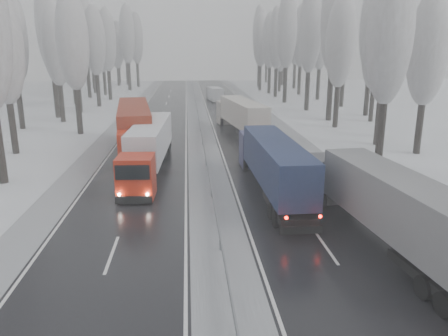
{
  "coord_description": "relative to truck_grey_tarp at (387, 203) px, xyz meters",
  "views": [
    {
      "loc": [
        -1.46,
        -7.5,
        9.57
      ],
      "look_at": [
        0.77,
        19.28,
        2.2
      ],
      "focal_mm": 35.0,
      "sensor_mm": 36.0,
      "label": 1
    }
  ],
  "objects": [
    {
      "name": "carriageway_right",
      "position": [
        -2.96,
        18.01,
        -2.24
      ],
      "size": [
        7.5,
        200.0,
        0.03
      ],
      "primitive_type": "cube",
      "color": "black",
      "rests_on": "ground"
    },
    {
      "name": "carriageway_left",
      "position": [
        -13.46,
        18.01,
        -2.24
      ],
      "size": [
        7.5,
        200.0,
        0.03
      ],
      "primitive_type": "cube",
      "color": "black",
      "rests_on": "ground"
    },
    {
      "name": "median_slush",
      "position": [
        -8.21,
        18.01,
        -2.24
      ],
      "size": [
        3.0,
        200.0,
        0.04
      ],
      "primitive_type": "cube",
      "color": "#ACAEB4",
      "rests_on": "ground"
    },
    {
      "name": "shoulder_right",
      "position": [
        1.99,
        18.01,
        -2.24
      ],
      "size": [
        2.4,
        200.0,
        0.04
      ],
      "primitive_type": "cube",
      "color": "#ACAEB4",
      "rests_on": "ground"
    },
    {
      "name": "shoulder_left",
      "position": [
        -18.41,
        18.01,
        -2.24
      ],
      "size": [
        2.4,
        200.0,
        0.04
      ],
      "primitive_type": "cube",
      "color": "#ACAEB4",
      "rests_on": "ground"
    },
    {
      "name": "median_guardrail",
      "position": [
        -8.21,
        18.0,
        -1.66
      ],
      "size": [
        0.12,
        200.0,
        0.76
      ],
      "color": "slate",
      "rests_on": "ground"
    },
    {
      "name": "tree_18",
      "position": [
        6.3,
        15.04,
        8.44
      ],
      "size": [
        3.6,
        3.6,
        16.58
      ],
      "color": "black",
      "rests_on": "ground"
    },
    {
      "name": "tree_19",
      "position": [
        11.81,
        19.04,
        7.16
      ],
      "size": [
        3.6,
        3.6,
        14.57
      ],
      "color": "black",
      "rests_on": "ground"
    },
    {
      "name": "tree_20",
      "position": [
        9.69,
        23.17,
        7.89
      ],
      "size": [
        3.6,
        3.6,
        15.71
      ],
      "color": "black",
      "rests_on": "ground"
    },
    {
      "name": "tree_21",
      "position": [
        11.92,
        27.17,
        9.74
      ],
      "size": [
        3.6,
        3.6,
        18.62
      ],
      "color": "black",
      "rests_on": "ground"
    },
    {
      "name": "tree_22",
      "position": [
        8.81,
        33.61,
        7.98
      ],
      "size": [
        3.6,
        3.6,
        15.86
      ],
      "color": "black",
      "rests_on": "ground"
    },
    {
      "name": "tree_23",
      "position": [
        15.1,
        37.61,
        6.51
      ],
      "size": [
        3.6,
        3.6,
        13.55
      ],
      "color": "black",
      "rests_on": "ground"
    },
    {
      "name": "tree_24",
      "position": [
        9.69,
        39.03,
        10.93
      ],
      "size": [
        3.6,
        3.6,
        20.49
      ],
      "color": "black",
      "rests_on": "ground"
    },
    {
      "name": "tree_25",
      "position": [
        16.6,
        43.03,
        10.26
      ],
      "size": [
        3.6,
        3.6,
        19.44
      ],
      "color": "black",
      "rests_on": "ground"
    },
    {
      "name": "tree_26",
      "position": [
        9.36,
        49.28,
        9.85
      ],
      "size": [
        3.6,
        3.6,
        18.78
      ],
      "color": "black",
      "rests_on": "ground"
    },
    {
      "name": "tree_27",
      "position": [
        16.51,
        53.28,
        9.1
      ],
      "size": [
        3.6,
        3.6,
        17.62
      ],
      "color": "black",
      "rests_on": "ground"
    },
    {
      "name": "tree_28",
      "position": [
        8.13,
        59.96,
        10.38
      ],
      "size": [
        3.6,
        3.6,
        19.62
      ],
      "color": "black",
      "rests_on": "ground"
    },
    {
      "name": "tree_29",
      "position": [
        15.5,
        63.96,
        9.42
      ],
      "size": [
        3.6,
        3.6,
        18.11
      ],
      "color": "black",
      "rests_on": "ground"
    },
    {
      "name": "tree_30",
      "position": [
        8.36,
        69.71,
        9.26
      ],
      "size": [
        3.6,
        3.6,
        17.86
      ],
      "color": "black",
      "rests_on": "ground"
    },
    {
      "name": "tree_31",
      "position": [
        14.27,
        73.71,
        9.72
      ],
      "size": [
        3.6,
        3.6,
        18.58
      ],
      "color": "black",
      "rests_on": "ground"
    },
    {
      "name": "tree_32",
      "position": [
        8.42,
        77.22,
        8.92
      ],
      "size": [
        3.6,
        3.6,
        17.33
      ],
      "color": "black",
      "rests_on": "ground"
    },
    {
      "name": "tree_33",
      "position": [
        11.56,
        81.22,
        7.0
      ],
      "size": [
        3.6,
        3.6,
        14.33
      ],
      "color": "black",
      "rests_on": "ground"
    },
    {
      "name": "tree_34",
      "position": [
        7.52,
        84.33,
        9.11
      ],
      "size": [
        3.6,
        3.6,
        17.63
      ],
      "color": "black",
      "rests_on": "ground"
    },
    {
      "name": "tree_35",
      "position": [
        16.74,
        88.33,
        9.51
      ],
      "size": [
        3.6,
        3.6,
        18.25
      ],
      "color": "black",
      "rests_on": "ground"
    },
    {
      "name": "tree_36",
      "position": [
        8.83,
        94.17,
        10.76
      ],
      "size": [
        3.6,
        3.6,
        20.23
      ],
      "color": "black",
      "rests_on": "ground"
    },
    {
      "name": "tree_37",
      "position": [
        15.81,
        98.17,
        8.31
      ],
      "size": [
        3.6,
        3.6,
        16.37
      ],
      "color": "black",
      "rests_on": "ground"
    },
    {
      "name": "tree_38",
      "position": [
        10.52,
        104.73,
        9.33
      ],
      "size": [
        3.6,
        3.6,
        17.97
      ],
      "color": "black",
      "rests_on": "ground"
    },
    {
      "name": "tree_39",
      "position": [
        13.34,
        108.73,
        8.19
      ],
      "size": [
        3.6,
        3.6,
        16.19
      ],
      "color": "black",
      "rests_on": "ground"
    },
    {
      "name": "tree_60",
      "position": [
        -25.96,
        22.21,
        7.33
      ],
      "size": [
        3.6,
        3.6,
        14.84
      ],
      "color": "black",
      "rests_on": "ground"
    },
    {
      "name": "tree_62",
      "position": [
        -22.15,
        31.74,
        8.1
      ],
      "size": [
        3.6,
        3.6,
        16.04
      ],
      "color": "black",
      "rests_on": "ground"
    },
    {
      "name": "tree_63",
      "position": [
        -30.06,
        35.74,
        8.64
      ],
      "size": [
        3.6,
        3.6,
        16.88
      ],
      "color": "black",
      "rests_on": "ground"
    },
    {
      "name": "tree_64",
      "position": [
        -26.47,
        40.72,
        7.7
      ],
      "size": [
        3.6,
        3.6,
        15.42
      ],
      "color": "black",
      "rests_on": "ground"
    },
    {
      "name": "tree_65",
      "position": [
        -28.26,
        44.72,
        10.29
      ],
      "size": [
        3.6,
        3.6,
        19.48
      ],
      "color": "black",
      "rests_on": "ground"
    },
    {
      "name": "tree_66",
      "position": [
        -26.37,
        50.36,
        7.58
      ],
      "size": [
        3.6,
        3.6,
        15.23
      ],
      "color": "black",
      "rests_on": "ground"
    },
    {
      "name": "tree_67",
      "position": [
        -27.75,
        54.36,
        8.77
      ],
      "size": [
        3.6,
        3.6,
        17.09
      ],
      "color": "black",
      "rests_on": "ground"
    },
    {
      "name": "tree_68",
      "position": [
        -24.79,
        57.12,
        8.49
      ],
      "size": [
        3.6,
        3.6,
        16.65
      ],
      "color": "black",
      "rests_on": "ground"
    },
    {
      "name": "tree_69",
      "position": [
        -29.63,
        61.12,
        10.2
      ],
      "size": [
        3.6,
        3.6,
        19.35
      ],
      "color": "black",
      "rests_on": "ground"
    },
    {
      "name": "tree_70",
      "position": [
        -24.53,
        67.2,
        8.77
      ],
      "size": [
        3.6,
        3.6,
        17.09
      ],
      "color": "black",
      "rests_on": "ground"
    },
    {
      "name": "tree_71",
      "position": [
        -29.29,
        71.2,
        10.37
      ],
      "size": [
        3.6,
        3.6,
        19.61
      ],
      "color": "black",
      "rests_on": "ground"
    },
    {
      "name": "tree_72",
      "position": [
        -27.14,
        76.54,
        7.5
      ],
      "size": [
        3.6,
        3.6,
        15.11
      ],
      "color": "black",
      "rests_on": "ground"
    },
    {
      "name": "tree_73",
      "position": [
        -30.02,
        80.54,
        8.85
      ],
      "size": [
        3.6,
        3.6,
        17.22
      ],
      "color": "black",
      "rests_on": "ground"
    },
    {
      "name": "tree_74",
      "position": [
        -23.28,
        87.34,
        10.42
      ],
      "size": [
        3.6,
        3.6,
        19.68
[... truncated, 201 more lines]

